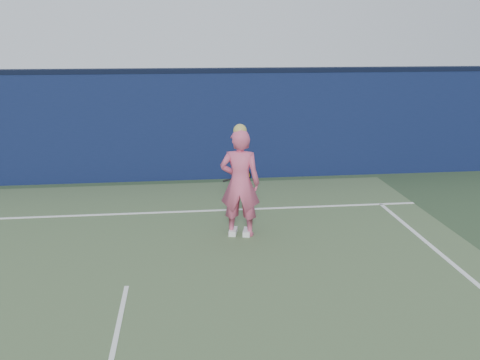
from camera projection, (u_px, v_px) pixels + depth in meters
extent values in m
plane|color=#374A2D|center=(118.00, 327.00, 5.99)|extent=(80.00, 80.00, 0.00)
cube|color=#0E183D|center=(147.00, 128.00, 11.86)|extent=(24.00, 0.40, 2.50)
cube|color=black|center=(144.00, 71.00, 11.51)|extent=(24.00, 0.42, 0.10)
imported|color=#D65378|center=(240.00, 183.00, 8.53)|extent=(0.76, 0.59, 1.85)
sphere|color=tan|center=(240.00, 131.00, 8.28)|extent=(0.22, 0.22, 0.22)
cube|color=white|center=(247.00, 232.00, 8.75)|extent=(0.18, 0.30, 0.10)
cube|color=white|center=(233.00, 232.00, 8.78)|extent=(0.18, 0.30, 0.10)
torus|color=black|center=(244.00, 176.00, 8.97)|extent=(0.28, 0.10, 0.27)
torus|color=yellow|center=(244.00, 176.00, 8.97)|extent=(0.23, 0.07, 0.22)
cylinder|color=beige|center=(244.00, 176.00, 8.97)|extent=(0.22, 0.07, 0.22)
cylinder|color=black|center=(232.00, 179.00, 8.99)|extent=(0.25, 0.03, 0.09)
cylinder|color=black|center=(226.00, 181.00, 9.00)|extent=(0.11, 0.04, 0.06)
cube|color=white|center=(142.00, 213.00, 9.81)|extent=(11.00, 0.08, 0.01)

